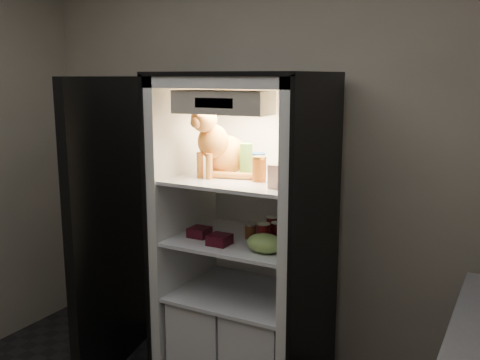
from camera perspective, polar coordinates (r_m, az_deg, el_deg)
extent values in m
plane|color=beige|center=(3.41, 4.05, 2.53)|extent=(3.60, 0.00, 3.60)
cube|color=white|center=(3.38, 3.04, -4.89)|extent=(0.85, 0.06, 1.85)
cube|color=white|center=(3.30, -5.61, -5.32)|extent=(0.06, 0.70, 1.85)
cube|color=white|center=(2.95, 7.31, -7.37)|extent=(0.06, 0.70, 1.85)
cube|color=white|center=(2.97, 0.50, 10.42)|extent=(0.85, 0.70, 0.06)
cube|color=black|center=(3.33, -6.21, -5.21)|extent=(0.02, 0.72, 1.87)
cube|color=black|center=(2.94, 8.08, -7.48)|extent=(0.02, 0.72, 1.87)
cube|color=black|center=(2.97, 0.50, 11.23)|extent=(0.90, 0.72, 0.02)
cube|color=white|center=(2.99, 0.21, 0.02)|extent=(0.73, 0.62, 0.02)
cube|color=white|center=(3.08, 0.21, -6.38)|extent=(0.73, 0.62, 0.02)
cube|color=white|center=(3.38, -2.51, -15.37)|extent=(0.34, 0.58, 0.48)
cube|color=white|center=(3.23, 3.06, -16.69)|extent=(0.34, 0.58, 0.48)
cube|color=white|center=(3.19, 0.21, -12.04)|extent=(0.73, 0.62, 0.02)
cube|color=beige|center=(2.76, -1.87, 8.29)|extent=(0.52, 0.18, 0.12)
cube|color=black|center=(2.69, -2.80, 8.21)|extent=(0.22, 0.01, 0.05)
cube|color=black|center=(3.40, -13.86, -5.12)|extent=(0.26, 0.86, 1.85)
cube|color=white|center=(3.49, -14.40, -11.24)|extent=(0.21, 0.63, 0.12)
cube|color=white|center=(3.33, -14.81, -3.26)|extent=(0.21, 0.63, 0.12)
ellipsoid|color=#C76719|center=(3.10, -1.46, 2.66)|extent=(0.27, 0.32, 0.23)
ellipsoid|color=#C76719|center=(3.01, -2.88, 4.09)|extent=(0.21, 0.20, 0.20)
sphere|color=orange|center=(2.95, -3.87, 6.51)|extent=(0.17, 0.17, 0.15)
sphere|color=orange|center=(2.91, -4.71, 6.10)|extent=(0.07, 0.07, 0.06)
cone|color=orange|center=(2.98, -4.35, 7.93)|extent=(0.07, 0.07, 0.07)
cone|color=orange|center=(2.92, -3.11, 7.88)|extent=(0.07, 0.07, 0.07)
cylinder|color=#C76719|center=(3.00, -4.29, 1.61)|extent=(0.04, 0.04, 0.14)
cylinder|color=#C76719|center=(2.95, -3.32, 1.47)|extent=(0.04, 0.04, 0.14)
cylinder|color=#C76719|center=(2.97, -1.00, 0.50)|extent=(0.27, 0.10, 0.04)
cylinder|color=#248632|center=(3.01, 0.63, 1.98)|extent=(0.07, 0.07, 0.18)
cylinder|color=#248632|center=(3.00, 0.64, 3.78)|extent=(0.07, 0.07, 0.02)
cylinder|color=white|center=(3.09, 1.86, 1.58)|extent=(0.09, 0.09, 0.11)
cylinder|color=#164A9F|center=(3.08, 1.87, 2.73)|extent=(0.09, 0.09, 0.02)
cylinder|color=maroon|center=(2.89, 2.07, 1.06)|extent=(0.08, 0.08, 0.12)
cylinder|color=gold|center=(2.88, 2.08, 2.41)|extent=(0.08, 0.08, 0.01)
cylinder|color=maroon|center=(2.98, 5.62, 1.99)|extent=(0.12, 0.12, 0.19)
cylinder|color=white|center=(2.97, 5.66, 3.96)|extent=(0.12, 0.12, 0.02)
cube|color=white|center=(2.72, 3.93, 0.40)|extent=(0.07, 0.07, 0.12)
cylinder|color=black|center=(3.08, 3.43, -5.07)|extent=(0.06, 0.06, 0.12)
cylinder|color=#B2B2B2|center=(3.06, 3.44, -3.98)|extent=(0.07, 0.07, 0.00)
cylinder|color=black|center=(2.95, 3.99, -5.76)|extent=(0.07, 0.07, 0.12)
cylinder|color=#B2B2B2|center=(2.93, 4.00, -4.57)|extent=(0.07, 0.07, 0.00)
cylinder|color=black|center=(2.89, 2.50, -6.00)|extent=(0.07, 0.07, 0.13)
cylinder|color=#B2B2B2|center=(2.87, 2.51, -4.69)|extent=(0.07, 0.07, 0.00)
cylinder|color=brown|center=(3.05, 1.13, -5.56)|extent=(0.06, 0.06, 0.08)
cylinder|color=#B2B2B2|center=(3.04, 1.13, -4.76)|extent=(0.06, 0.06, 0.01)
ellipsoid|color=#76A94F|center=(2.82, 2.68, -6.75)|extent=(0.20, 0.15, 0.10)
cube|color=#4C0C17|center=(3.10, -4.34, -5.56)|extent=(0.11, 0.11, 0.06)
cube|color=#4C0C17|center=(2.95, -2.20, -6.38)|extent=(0.11, 0.11, 0.06)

